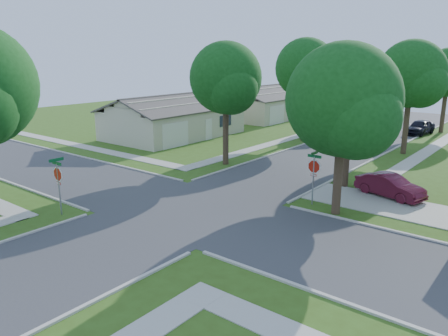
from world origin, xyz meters
name	(u,v)px	position (x,y,z in m)	size (l,w,h in m)	color
ground	(191,209)	(0.00, 0.00, 0.00)	(100.00, 100.00, 0.00)	#334F15
road_ns	(191,209)	(0.00, 0.00, 0.00)	(7.00, 100.00, 0.02)	#333335
sidewalk_ne	(436,146)	(6.10, 26.00, 0.02)	(1.20, 40.00, 0.04)	#9E9B91
sidewalk_nw	(313,132)	(-6.10, 26.00, 0.02)	(1.20, 40.00, 0.04)	#9E9B91
driveway	(385,205)	(7.90, 7.10, 0.03)	(8.80, 3.60, 0.05)	#9E9B91
stop_sign_sw	(58,177)	(-4.70, -4.70, 2.03)	(1.05, 0.80, 2.98)	gray
stop_sign_ne	(314,169)	(4.70, 4.70, 2.03)	(1.05, 0.80, 2.98)	gray
tree_e_near	(351,95)	(4.75, 9.01, 5.64)	(4.97, 4.80, 8.28)	#38281C
tree_e_mid	(412,77)	(4.76, 21.01, 6.25)	(5.59, 5.40, 9.21)	#38281C
tree_w_near	(226,81)	(-4.64, 9.01, 6.12)	(5.38, 5.20, 8.97)	#38281C
tree_w_mid	(306,71)	(-4.64, 21.01, 6.49)	(5.80, 5.60, 9.56)	#38281C
tree_w_far	(359,77)	(-4.65, 34.01, 5.51)	(4.76, 4.60, 8.04)	#38281C
tree_ne_corner	(344,105)	(6.36, 4.21, 5.59)	(5.80, 5.60, 8.66)	#38281C
house_nw_near	(174,121)	(-15.99, 15.00, 1.52)	(8.42, 13.60, 4.23)	#BEB596
house_nw_far	(266,106)	(-15.99, 32.00, 1.52)	(8.42, 13.60, 4.23)	#BEB596
car_driveway	(390,186)	(7.57, 8.70, 0.66)	(1.39, 3.99, 1.31)	#4E1021
car_curb_east	(420,127)	(3.20, 31.44, 0.75)	(1.77, 4.40, 1.50)	black
car_curb_west	(391,118)	(-1.64, 37.44, 0.61)	(1.71, 4.20, 1.22)	black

